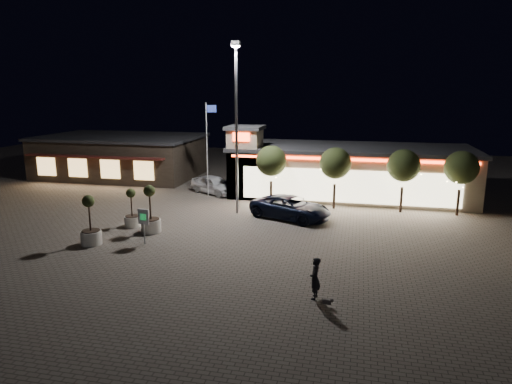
% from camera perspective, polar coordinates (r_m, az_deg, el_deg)
% --- Properties ---
extents(ground, '(90.00, 90.00, 0.00)m').
position_cam_1_polar(ground, '(27.80, -10.73, -6.62)').
color(ground, '#61594F').
rests_on(ground, ground).
extents(retail_building, '(20.40, 8.40, 6.10)m').
position_cam_1_polar(retail_building, '(40.40, 10.92, 2.68)').
color(retail_building, tan).
rests_on(retail_building, ground).
extents(restaurant_building, '(16.40, 11.00, 4.30)m').
position_cam_1_polar(restaurant_building, '(50.90, -16.42, 4.39)').
color(restaurant_building, '#382D23').
rests_on(restaurant_building, ground).
extents(floodlight_pole, '(0.60, 0.40, 12.38)m').
position_cam_1_polar(floodlight_pole, '(33.21, -2.47, 9.12)').
color(floodlight_pole, gray).
rests_on(floodlight_pole, ground).
extents(flagpole, '(0.95, 0.10, 8.00)m').
position_cam_1_polar(flagpole, '(39.31, -6.03, 6.30)').
color(flagpole, white).
rests_on(flagpole, ground).
extents(string_tree_a, '(2.42, 2.42, 4.79)m').
position_cam_1_polar(string_tree_a, '(36.04, 1.92, 3.88)').
color(string_tree_a, '#332319').
rests_on(string_tree_a, ground).
extents(string_tree_b, '(2.42, 2.42, 4.79)m').
position_cam_1_polar(string_tree_b, '(35.45, 9.89, 3.55)').
color(string_tree_b, '#332319').
rests_on(string_tree_b, ground).
extents(string_tree_c, '(2.42, 2.42, 4.79)m').
position_cam_1_polar(string_tree_c, '(35.56, 17.97, 3.14)').
color(string_tree_c, '#332319').
rests_on(string_tree_c, ground).
extents(string_tree_d, '(2.42, 2.42, 4.79)m').
position_cam_1_polar(string_tree_d, '(36.14, 24.30, 2.78)').
color(string_tree_d, '#332319').
rests_on(string_tree_d, ground).
extents(pickup_truck, '(6.47, 4.70, 1.63)m').
position_cam_1_polar(pickup_truck, '(32.79, 4.35, -1.95)').
color(pickup_truck, black).
rests_on(pickup_truck, ground).
extents(white_sedan, '(5.10, 4.17, 1.64)m').
position_cam_1_polar(white_sedan, '(40.71, -5.28, 0.94)').
color(white_sedan, silver).
rests_on(white_sedan, ground).
extents(pedestrian, '(0.50, 0.72, 1.90)m').
position_cam_1_polar(pedestrian, '(20.66, 7.39, -10.65)').
color(pedestrian, black).
rests_on(pedestrian, ground).
extents(dog, '(0.48, 0.17, 0.26)m').
position_cam_1_polar(dog, '(20.28, 9.05, -13.33)').
color(dog, '#59514C').
rests_on(dog, ground).
extents(planter_left, '(1.08, 1.08, 2.65)m').
position_cam_1_polar(planter_left, '(31.91, -15.23, -2.78)').
color(planter_left, white).
rests_on(planter_left, ground).
extents(planter_mid, '(1.23, 1.23, 3.03)m').
position_cam_1_polar(planter_mid, '(29.04, -19.97, -4.40)').
color(planter_mid, white).
rests_on(planter_mid, ground).
extents(planter_right, '(1.28, 1.28, 3.14)m').
position_cam_1_polar(planter_right, '(30.34, -13.02, -3.16)').
color(planter_right, white).
rests_on(planter_right, ground).
extents(valet_sign, '(0.72, 0.15, 2.17)m').
position_cam_1_polar(valet_sign, '(27.96, -13.88, -3.40)').
color(valet_sign, gray).
rests_on(valet_sign, ground).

